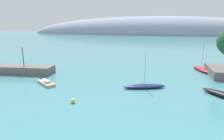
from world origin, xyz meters
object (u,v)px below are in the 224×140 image
at_px(sailboat_navy_mid_mooring, 144,86).
at_px(sailboat_red_outer_mooring, 201,69).
at_px(motorboat_sand_alongside_breakwater, 46,83).
at_px(harbor_lamp_post, 23,54).
at_px(mooring_buoy_yellow, 73,101).

bearing_deg(sailboat_navy_mid_mooring, sailboat_red_outer_mooring, 34.05).
height_order(motorboat_sand_alongside_breakwater, harbor_lamp_post, harbor_lamp_post).
bearing_deg(sailboat_navy_mid_mooring, harbor_lamp_post, 153.95).
distance_m(motorboat_sand_alongside_breakwater, harbor_lamp_post, 11.82).
xyz_separation_m(sailboat_navy_mid_mooring, harbor_lamp_post, (-27.92, 2.81, 4.32)).
xyz_separation_m(sailboat_navy_mid_mooring, sailboat_red_outer_mooring, (12.43, 17.33, 0.06)).
height_order(sailboat_red_outer_mooring, harbor_lamp_post, sailboat_red_outer_mooring).
bearing_deg(motorboat_sand_alongside_breakwater, sailboat_navy_mid_mooring, 42.08).
bearing_deg(sailboat_red_outer_mooring, mooring_buoy_yellow, 125.19).
bearing_deg(harbor_lamp_post, mooring_buoy_yellow, -33.66).
bearing_deg(mooring_buoy_yellow, motorboat_sand_alongside_breakwater, 143.27).
bearing_deg(mooring_buoy_yellow, harbor_lamp_post, 146.34).
relative_size(mooring_buoy_yellow, harbor_lamp_post, 0.14).
distance_m(sailboat_navy_mid_mooring, mooring_buoy_yellow, 13.40).
distance_m(sailboat_red_outer_mooring, harbor_lamp_post, 43.10).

